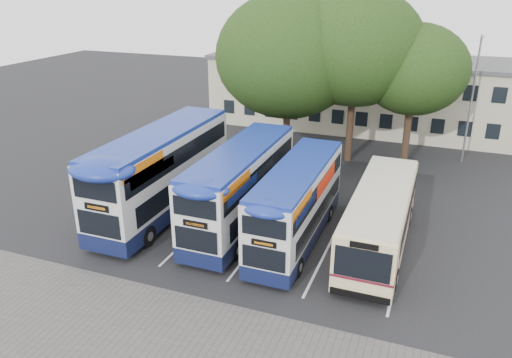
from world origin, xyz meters
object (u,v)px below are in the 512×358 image
object	(u,v)px
tree_right	(414,70)
bus_dd_right	(297,200)
tree_left	(288,56)
bus_dd_left	(163,168)
lamp_post	(473,93)
bus_single	(381,215)
bus_dd_mid	(241,184)
tree_mid	(356,48)

from	to	relation	value
tree_right	bus_dd_right	xyz separation A→B (m)	(-4.05, -13.43, -4.62)
tree_left	bus_dd_left	xyz separation A→B (m)	(-3.55, -11.67, -4.82)
lamp_post	tree_right	distance (m)	4.86
bus_dd_right	bus_single	distance (m)	4.15
lamp_post	bus_dd_right	distance (m)	17.82
bus_dd_right	bus_dd_mid	bearing A→B (deg)	169.65
bus_dd_right	tree_mid	bearing A→B (deg)	89.74
tree_right	bus_single	world-z (taller)	tree_right
bus_dd_mid	bus_single	xyz separation A→B (m)	(7.32, 0.24, -0.65)
bus_dd_mid	bus_single	size ratio (longest dim) A/B	1.01
lamp_post	tree_left	xyz separation A→B (m)	(-12.48, -3.44, 2.40)
tree_right	tree_mid	bearing A→B (deg)	-175.46
tree_left	bus_dd_mid	distance (m)	12.75
bus_dd_right	bus_single	bearing A→B (deg)	11.76
tree_left	bus_single	size ratio (longest dim) A/B	1.14
lamp_post	tree_mid	world-z (taller)	tree_mid
tree_left	tree_right	xyz separation A→B (m)	(8.54, 1.20, -0.63)
bus_dd_left	bus_single	distance (m)	12.11
tree_left	bus_dd_left	distance (m)	13.11
tree_left	tree_right	world-z (taller)	tree_left
bus_dd_left	tree_left	bearing A→B (deg)	73.07
tree_right	bus_dd_right	world-z (taller)	tree_right
lamp_post	bus_dd_right	bearing A→B (deg)	-117.01
tree_mid	tree_right	distance (m)	4.20
bus_dd_left	lamp_post	bearing A→B (deg)	43.29
tree_right	bus_dd_left	size ratio (longest dim) A/B	0.86
tree_left	bus_single	world-z (taller)	tree_left
lamp_post	bus_dd_right	size ratio (longest dim) A/B	0.93
lamp_post	bus_dd_left	xyz separation A→B (m)	(-16.03, -15.11, -2.43)
tree_left	lamp_post	bearing A→B (deg)	15.40
lamp_post	tree_left	distance (m)	13.17
bus_dd_right	bus_single	world-z (taller)	bus_dd_right
tree_mid	bus_dd_mid	bearing A→B (deg)	-104.98
bus_dd_mid	bus_single	world-z (taller)	bus_dd_mid
tree_left	bus_dd_right	size ratio (longest dim) A/B	1.22
lamp_post	tree_right	world-z (taller)	tree_right
bus_dd_left	bus_dd_right	world-z (taller)	bus_dd_left
tree_mid	bus_single	xyz separation A→B (m)	(3.97, -12.28, -6.38)
lamp_post	bus_single	bearing A→B (deg)	-104.94
tree_left	bus_dd_left	size ratio (longest dim) A/B	1.02
bus_dd_mid	bus_dd_left	bearing A→B (deg)	-179.58
bus_dd_left	bus_single	xyz separation A→B (m)	(12.08, 0.27, -0.90)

